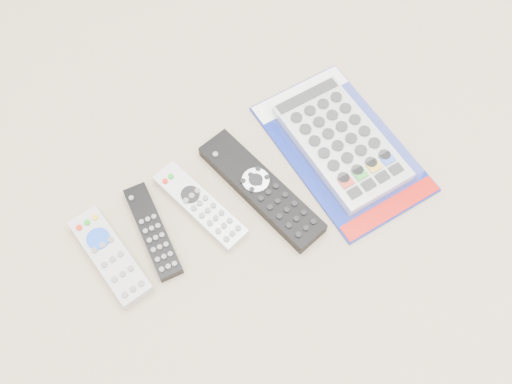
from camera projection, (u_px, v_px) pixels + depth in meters
remote_small_grey at (110, 256)px, 0.84m from camera, size 0.06×0.16×0.02m
remote_slim_black at (153, 231)px, 0.86m from camera, size 0.06×0.16×0.02m
remote_silver_dvd at (200, 206)px, 0.88m from camera, size 0.07×0.18×0.02m
remote_large_black at (262, 189)px, 0.89m from camera, size 0.09×0.24×0.03m
jumbo_remote_packaged at (341, 141)px, 0.93m from camera, size 0.20×0.31×0.04m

